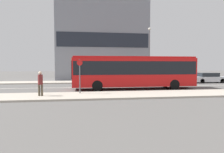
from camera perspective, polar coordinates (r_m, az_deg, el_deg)
The scene contains 10 objects.
ground_plane at distance 21.21m, azimuth -7.40°, elevation -3.08°, with size 120.00×120.00×0.00m, color #595654.
sidewalk_near at distance 15.00m, azimuth -7.10°, elevation -5.44°, with size 44.00×3.50×0.13m.
sidewalk_far at distance 27.42m, azimuth -7.57°, elevation -1.53°, with size 44.00×3.50×0.13m.
lane_centerline at distance 21.21m, azimuth -7.40°, elevation -3.07°, with size 41.80×0.16×0.01m.
apartment_block_left_tower at distance 34.80m, azimuth -2.90°, elevation 18.11°, with size 14.66×5.89×22.55m.
city_bus at distance 19.66m, azimuth 6.27°, elevation 1.76°, with size 11.91×2.47×3.16m.
parked_car_0 at distance 29.53m, azimuth 25.72°, elevation -0.38°, with size 4.52×1.90×1.33m.
pedestrian_near_stop at distance 15.11m, azimuth -19.79°, elevation -1.46°, with size 0.35×0.34×1.76m.
bus_stop_sign at distance 15.75m, azimuth -9.19°, elevation 0.86°, with size 0.44×0.12×2.65m.
street_lamp at distance 27.85m, azimuth 10.63°, elevation 7.75°, with size 0.36×0.36×7.29m.
Camera 1 is at (-0.25, -21.08, 2.31)m, focal length 32.00 mm.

